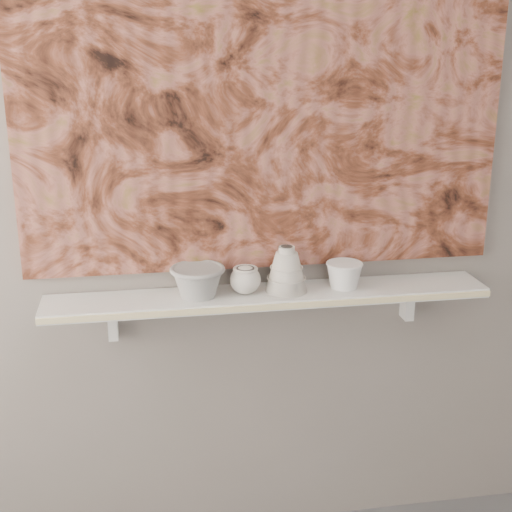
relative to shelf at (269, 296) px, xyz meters
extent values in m
plane|color=slate|center=(0.00, 0.09, 0.44)|extent=(3.60, 0.00, 3.60)
cube|color=white|center=(0.00, 0.00, 0.00)|extent=(1.40, 0.18, 0.03)
cube|color=beige|center=(0.00, -0.09, 0.00)|extent=(1.40, 0.01, 0.02)
cube|color=white|center=(-0.49, 0.06, -0.07)|extent=(0.03, 0.06, 0.12)
cube|color=white|center=(0.49, 0.06, -0.07)|extent=(0.03, 0.06, 0.12)
cube|color=brown|center=(0.00, 0.08, 0.62)|extent=(1.50, 0.02, 1.10)
cube|color=black|center=(0.45, 0.07, 0.32)|extent=(0.09, 0.00, 0.08)
camera|label=1|loc=(-0.39, -2.07, 0.80)|focal=50.00mm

